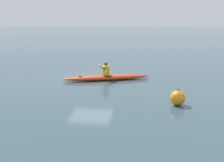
{
  "coord_description": "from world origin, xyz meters",
  "views": [
    {
      "loc": [
        -3.62,
        16.77,
        3.54
      ],
      "look_at": [
        -1.98,
        4.94,
        0.86
      ],
      "focal_mm": 47.23,
      "sensor_mm": 36.0,
      "label": 1
    }
  ],
  "objects": [
    {
      "name": "ground_plane",
      "position": [
        0.0,
        0.0,
        0.0
      ],
      "size": [
        160.0,
        160.0,
        0.0
      ],
      "primitive_type": "plane",
      "color": "#334C56"
    },
    {
      "name": "kayaker",
      "position": [
        -1.07,
        0.96,
        0.59
      ],
      "size": [
        0.86,
        2.31,
        0.74
      ],
      "color": "yellow",
      "rests_on": "kayak"
    },
    {
      "name": "kayak",
      "position": [
        -1.12,
        0.95,
        0.15
      ],
      "size": [
        4.8,
        2.22,
        0.29
      ],
      "color": "red",
      "rests_on": "ground"
    },
    {
      "name": "mooring_buoy_orange_mid",
      "position": [
        -4.67,
        5.16,
        0.3
      ],
      "size": [
        0.61,
        0.61,
        0.65
      ],
      "color": "orange",
      "rests_on": "ground"
    }
  ]
}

